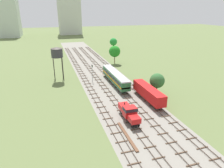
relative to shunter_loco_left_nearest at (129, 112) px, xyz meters
name	(u,v)px	position (x,y,z in m)	size (l,w,h in m)	color
ground_plane	(102,76)	(2.18, 32.37, -2.01)	(480.00, 480.00, 0.00)	#5B6B3D
ballast_bed	(102,76)	(2.18, 32.37, -2.01)	(17.09, 176.00, 0.01)	gray
track_far_left	(83,77)	(-4.36, 33.37, -1.87)	(2.40, 126.00, 0.29)	#47382D
track_left	(95,76)	(0.00, 33.37, -1.87)	(2.40, 126.00, 0.29)	#47382D
track_centre_left	(106,75)	(4.36, 33.37, -1.87)	(2.40, 126.00, 0.29)	#47382D
track_centre	(117,74)	(8.73, 33.37, -1.87)	(2.40, 126.00, 0.29)	#47382D
shunter_loco_left_nearest	(129,112)	(0.00, 0.00, 0.00)	(2.74, 8.46, 3.10)	red
freight_boxcar_centre_near	(148,92)	(8.73, 7.99, 0.44)	(2.87, 14.00, 3.60)	red
diesel_railcar_centre_left_mid	(115,77)	(4.36, 23.05, 0.59)	(2.96, 20.50, 3.80)	#286638
water_tower	(57,53)	(-12.94, 33.09, 7.57)	(4.02, 4.02, 11.49)	#2D2826
signal_post_nearest	(92,71)	(-2.18, 27.96, 1.73)	(0.28, 0.47, 5.95)	gray
lineside_tree_0	(115,51)	(12.56, 48.56, 3.69)	(5.06, 5.06, 8.24)	#4C331E
lineside_tree_1	(113,42)	(21.97, 79.66, 3.14)	(4.44, 4.44, 7.41)	#4C331E
lineside_tree_2	(157,81)	(13.01, 11.19, 2.18)	(4.24, 4.24, 6.32)	#4C331E
skyline_tower_0	(8,19)	(-47.16, 172.42, 13.84)	(18.74, 23.68, 31.69)	beige
skyline_tower_1	(69,6)	(7.63, 176.38, 24.96)	(21.38, 15.25, 53.94)	beige
spare_rail_bundle	(127,136)	(-2.71, -5.73, -1.89)	(0.60, 10.00, 0.24)	brown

